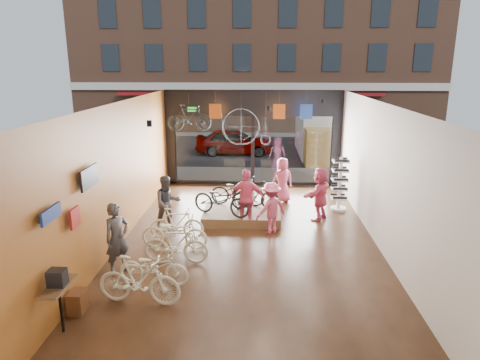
# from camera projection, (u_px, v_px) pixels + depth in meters

# --- Properties ---
(ground_plane) EXTENTS (7.00, 12.00, 0.04)m
(ground_plane) POSITION_uv_depth(u_px,v_px,m) (248.00, 243.00, 11.83)
(ground_plane) COLOR black
(ground_plane) RESTS_ON ground
(ceiling) EXTENTS (7.00, 12.00, 0.04)m
(ceiling) POSITION_uv_depth(u_px,v_px,m) (249.00, 103.00, 10.83)
(ceiling) COLOR black
(ceiling) RESTS_ON ground
(wall_left) EXTENTS (0.04, 12.00, 3.80)m
(wall_left) POSITION_uv_depth(u_px,v_px,m) (118.00, 174.00, 11.49)
(wall_left) COLOR #B2702C
(wall_left) RESTS_ON ground
(wall_right) EXTENTS (0.04, 12.00, 3.80)m
(wall_right) POSITION_uv_depth(u_px,v_px,m) (383.00, 177.00, 11.17)
(wall_right) COLOR beige
(wall_right) RESTS_ON ground
(wall_back) EXTENTS (7.00, 0.04, 3.80)m
(wall_back) POSITION_uv_depth(u_px,v_px,m) (236.00, 293.00, 5.52)
(wall_back) COLOR beige
(wall_back) RESTS_ON ground
(storefront) EXTENTS (7.00, 0.26, 3.80)m
(storefront) POSITION_uv_depth(u_px,v_px,m) (253.00, 138.00, 17.11)
(storefront) COLOR black
(storefront) RESTS_ON ground
(exit_sign) EXTENTS (0.35, 0.06, 0.18)m
(exit_sign) POSITION_uv_depth(u_px,v_px,m) (192.00, 109.00, 16.81)
(exit_sign) COLOR #198C26
(exit_sign) RESTS_ON storefront
(street_road) EXTENTS (30.00, 18.00, 0.02)m
(street_road) POSITION_uv_depth(u_px,v_px,m) (255.00, 145.00, 26.29)
(street_road) COLOR black
(street_road) RESTS_ON ground
(sidewalk_near) EXTENTS (30.00, 2.40, 0.12)m
(sidewalk_near) POSITION_uv_depth(u_px,v_px,m) (253.00, 175.00, 18.75)
(sidewalk_near) COLOR slate
(sidewalk_near) RESTS_ON ground
(sidewalk_far) EXTENTS (30.00, 2.00, 0.12)m
(sidewalk_far) POSITION_uv_depth(u_px,v_px,m) (256.00, 133.00, 30.13)
(sidewalk_far) COLOR slate
(sidewalk_far) RESTS_ON ground
(opposite_building) EXTENTS (26.00, 5.00, 14.00)m
(opposite_building) POSITION_uv_depth(u_px,v_px,m) (257.00, 32.00, 30.73)
(opposite_building) COLOR brown
(opposite_building) RESTS_ON ground
(street_car) EXTENTS (4.15, 1.67, 1.41)m
(street_car) POSITION_uv_depth(u_px,v_px,m) (234.00, 141.00, 23.26)
(street_car) COLOR gray
(street_car) RESTS_ON street_road
(box_truck) EXTENTS (2.27, 6.80, 2.68)m
(box_truck) POSITION_uv_depth(u_px,v_px,m) (323.00, 133.00, 21.92)
(box_truck) COLOR silver
(box_truck) RESTS_ON street_road
(floor_bike_1) EXTENTS (1.79, 0.68, 1.05)m
(floor_bike_1) POSITION_uv_depth(u_px,v_px,m) (139.00, 280.00, 8.67)
(floor_bike_1) COLOR silver
(floor_bike_1) RESTS_ON ground_plane
(floor_bike_2) EXTENTS (1.63, 0.69, 0.83)m
(floor_bike_2) POSITION_uv_depth(u_px,v_px,m) (154.00, 267.00, 9.47)
(floor_bike_2) COLOR silver
(floor_bike_2) RESTS_ON ground_plane
(floor_bike_3) EXTENTS (1.64, 0.54, 0.97)m
(floor_bike_3) POSITION_uv_depth(u_px,v_px,m) (176.00, 244.00, 10.49)
(floor_bike_3) COLOR silver
(floor_bike_3) RESTS_ON ground_plane
(floor_bike_4) EXTENTS (1.81, 0.74, 0.93)m
(floor_bike_4) POSITION_uv_depth(u_px,v_px,m) (174.00, 232.00, 11.31)
(floor_bike_4) COLOR silver
(floor_bike_4) RESTS_ON ground_plane
(floor_bike_5) EXTENTS (1.53, 0.48, 0.91)m
(floor_bike_5) POSITION_uv_depth(u_px,v_px,m) (177.00, 224.00, 11.94)
(floor_bike_5) COLOR silver
(floor_bike_5) RESTS_ON ground_plane
(display_platform) EXTENTS (2.40, 1.80, 0.30)m
(display_platform) POSITION_uv_depth(u_px,v_px,m) (242.00, 214.00, 13.57)
(display_platform) COLOR brown
(display_platform) RESTS_ON ground_plane
(display_bike_left) EXTENTS (1.98, 1.34, 0.98)m
(display_bike_left) POSITION_uv_depth(u_px,v_px,m) (221.00, 200.00, 12.96)
(display_bike_left) COLOR black
(display_bike_left) RESTS_ON display_platform
(display_bike_mid) EXTENTS (1.56, 0.65, 0.91)m
(display_bike_mid) POSITION_uv_depth(u_px,v_px,m) (255.00, 195.00, 13.51)
(display_bike_mid) COLOR black
(display_bike_mid) RESTS_ON display_platform
(display_bike_right) EXTENTS (1.87, 0.91, 0.94)m
(display_bike_right) POSITION_uv_depth(u_px,v_px,m) (238.00, 191.00, 13.90)
(display_bike_right) COLOR black
(display_bike_right) RESTS_ON display_platform
(customer_0) EXTENTS (0.72, 0.74, 1.70)m
(customer_0) POSITION_uv_depth(u_px,v_px,m) (117.00, 238.00, 9.92)
(customer_0) COLOR #3F3F44
(customer_0) RESTS_ON ground_plane
(customer_1) EXTENTS (0.99, 0.92, 1.64)m
(customer_1) POSITION_uv_depth(u_px,v_px,m) (167.00, 203.00, 12.57)
(customer_1) COLOR #3F3F44
(customer_1) RESTS_ON ground_plane
(customer_2) EXTENTS (1.07, 0.50, 1.79)m
(customer_2) POSITION_uv_depth(u_px,v_px,m) (247.00, 199.00, 12.71)
(customer_2) COLOR #CC4C72
(customer_2) RESTS_ON ground_plane
(customer_3) EXTENTS (1.13, 1.03, 1.53)m
(customer_3) POSITION_uv_depth(u_px,v_px,m) (271.00, 208.00, 12.29)
(customer_3) COLOR #CC4C72
(customer_3) RESTS_ON ground_plane
(customer_4) EXTENTS (0.88, 0.69, 1.60)m
(customer_4) POSITION_uv_depth(u_px,v_px,m) (282.00, 180.00, 15.11)
(customer_4) COLOR #CC4C72
(customer_4) RESTS_ON ground_plane
(customer_5) EXTENTS (1.23, 1.61, 1.69)m
(customer_5) POSITION_uv_depth(u_px,v_px,m) (320.00, 194.00, 13.37)
(customer_5) COLOR #CC4C72
(customer_5) RESTS_ON ground_plane
(sunglasses_rack) EXTENTS (0.56, 0.47, 1.81)m
(sunglasses_rack) POSITION_uv_depth(u_px,v_px,m) (340.00, 184.00, 14.19)
(sunglasses_rack) COLOR white
(sunglasses_rack) RESTS_ON ground_plane
(wall_merch) EXTENTS (0.40, 2.40, 2.60)m
(wall_merch) POSITION_uv_depth(u_px,v_px,m) (69.00, 249.00, 8.27)
(wall_merch) COLOR navy
(wall_merch) RESTS_ON wall_left
(penny_farthing) EXTENTS (1.72, 0.06, 1.37)m
(penny_farthing) POSITION_uv_depth(u_px,v_px,m) (249.00, 128.00, 15.68)
(penny_farthing) COLOR black
(penny_farthing) RESTS_ON ceiling
(hung_bike) EXTENTS (1.62, 0.62, 0.95)m
(hung_bike) POSITION_uv_depth(u_px,v_px,m) (189.00, 118.00, 15.21)
(hung_bike) COLOR black
(hung_bike) RESTS_ON ceiling
(jersey_left) EXTENTS (0.45, 0.03, 0.55)m
(jersey_left) POSITION_uv_depth(u_px,v_px,m) (215.00, 111.00, 16.11)
(jersey_left) COLOR #CC5919
(jersey_left) RESTS_ON ceiling
(jersey_mid) EXTENTS (0.45, 0.03, 0.55)m
(jersey_mid) POSITION_uv_depth(u_px,v_px,m) (279.00, 112.00, 16.00)
(jersey_mid) COLOR #CC5919
(jersey_mid) RESTS_ON ceiling
(jersey_right) EXTENTS (0.45, 0.03, 0.55)m
(jersey_right) POSITION_uv_depth(u_px,v_px,m) (306.00, 112.00, 15.95)
(jersey_right) COLOR #1E3F99
(jersey_right) RESTS_ON ceiling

